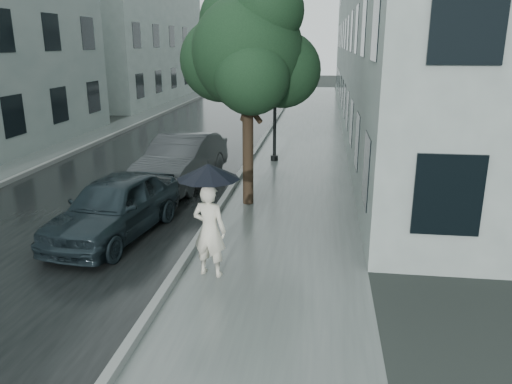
# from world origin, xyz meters

# --- Properties ---
(ground) EXTENTS (120.00, 120.00, 0.00)m
(ground) POSITION_xyz_m (0.00, 0.00, 0.00)
(ground) COLOR black
(ground) RESTS_ON ground
(sidewalk) EXTENTS (3.50, 60.00, 0.01)m
(sidewalk) POSITION_xyz_m (0.25, 12.00, 0.00)
(sidewalk) COLOR slate
(sidewalk) RESTS_ON ground
(kerb_near) EXTENTS (0.15, 60.00, 0.15)m
(kerb_near) POSITION_xyz_m (-1.57, 12.00, 0.07)
(kerb_near) COLOR slate
(kerb_near) RESTS_ON ground
(asphalt_road) EXTENTS (6.85, 60.00, 0.00)m
(asphalt_road) POSITION_xyz_m (-5.08, 12.00, 0.00)
(asphalt_road) COLOR black
(asphalt_road) RESTS_ON ground
(kerb_far) EXTENTS (0.15, 60.00, 0.15)m
(kerb_far) POSITION_xyz_m (-8.57, 12.00, 0.07)
(kerb_far) COLOR slate
(kerb_far) RESTS_ON ground
(sidewalk_far) EXTENTS (1.70, 60.00, 0.01)m
(sidewalk_far) POSITION_xyz_m (-9.50, 12.00, 0.00)
(sidewalk_far) COLOR #4C5451
(sidewalk_far) RESTS_ON ground
(building_near) EXTENTS (7.02, 36.00, 9.00)m
(building_near) POSITION_xyz_m (5.47, 19.50, 4.50)
(building_near) COLOR #96A49E
(building_near) RESTS_ON ground
(building_far_b) EXTENTS (7.02, 18.00, 8.00)m
(building_far_b) POSITION_xyz_m (-13.77, 30.00, 4.00)
(building_far_b) COLOR #96A49E
(building_far_b) RESTS_ON ground
(pedestrian) EXTENTS (0.72, 0.56, 1.77)m
(pedestrian) POSITION_xyz_m (-0.95, 1.00, 0.89)
(pedestrian) COLOR beige
(pedestrian) RESTS_ON sidewalk
(umbrella) EXTENTS (1.38, 1.38, 1.28)m
(umbrella) POSITION_xyz_m (-0.94, 0.97, 2.02)
(umbrella) COLOR black
(umbrella) RESTS_ON ground
(street_tree) EXTENTS (3.67, 3.34, 5.80)m
(street_tree) POSITION_xyz_m (-0.90, 5.51, 4.00)
(street_tree) COLOR #332619
(street_tree) RESTS_ON ground
(lamp_post) EXTENTS (0.83, 0.43, 5.05)m
(lamp_post) POSITION_xyz_m (-0.85, 10.59, 2.89)
(lamp_post) COLOR black
(lamp_post) RESTS_ON ground
(car_near) EXTENTS (2.21, 4.26, 1.39)m
(car_near) POSITION_xyz_m (-3.50, 2.64, 0.70)
(car_near) COLOR black
(car_near) RESTS_ON ground
(car_far) EXTENTS (2.02, 4.68, 1.50)m
(car_far) POSITION_xyz_m (-3.21, 7.08, 0.76)
(car_far) COLOR #272B2D
(car_far) RESTS_ON ground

